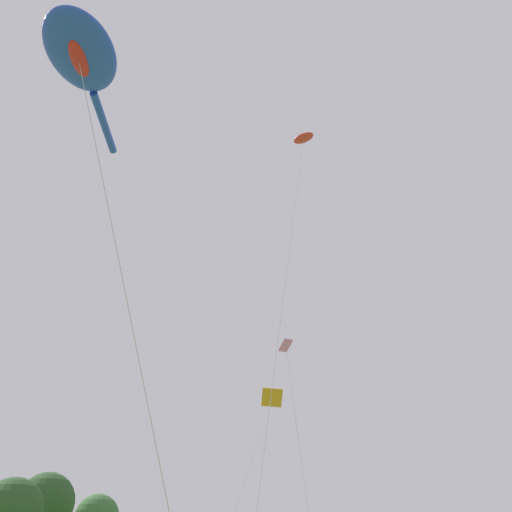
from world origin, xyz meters
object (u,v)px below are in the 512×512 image
Objects in this scene: small_kite_bird_shape at (303,142)px; tree_oak_left at (45,503)px; small_kite_diamond_red at (287,356)px; big_show_kite at (82,55)px; small_kite_stunt_black at (270,402)px; tree_shrub_far at (11,511)px.

small_kite_bird_shape is 1.78× the size of tree_oak_left.
small_kite_diamond_red is 51.56m from tree_oak_left.
big_show_kite is 1.55× the size of small_kite_diamond_red.
big_show_kite is 11.39m from small_kite_bird_shape.
small_kite_bird_shape is at bearing 128.19° from big_show_kite.
small_kite_bird_shape is (-3.59, -5.22, 8.93)m from small_kite_diamond_red.
big_show_kite is 2.08× the size of small_kite_stunt_black.
tree_oak_left is (23.76, 55.35, -10.09)m from big_show_kite.
small_kite_stunt_black is 34.09m from tree_shrub_far.
tree_oak_left is at bearing -9.28° from small_kite_diamond_red.
small_kite_diamond_red is 1.34× the size of small_kite_stunt_black.
small_kite_stunt_black is 1.08× the size of tree_shrub_far.
small_kite_diamond_red is at bearing -88.77° from tree_shrub_far.
tree_oak_left is at bearing -162.17° from big_show_kite.
big_show_kite reaches higher than small_kite_diamond_red.
small_kite_diamond_red is 1.44× the size of tree_shrub_far.
big_show_kite reaches higher than tree_shrub_far.
small_kite_diamond_red is 0.59× the size of small_kite_bird_shape.
big_show_kite reaches higher than small_kite_stunt_black.
tree_shrub_far is (-0.73, 33.95, -5.31)m from small_kite_diamond_red.
small_kite_bird_shape is at bearing 146.17° from small_kite_diamond_red.
small_kite_bird_shape reaches higher than tree_shrub_far.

